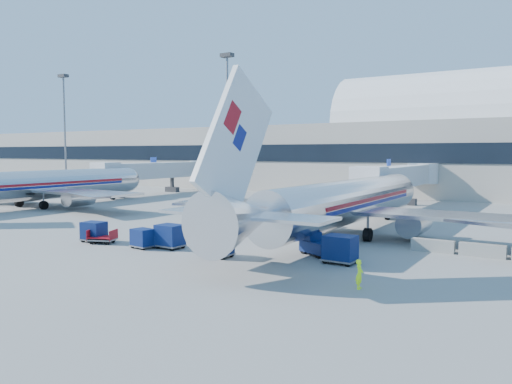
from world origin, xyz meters
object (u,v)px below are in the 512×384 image
Objects in this scene: mast_far_west at (64,114)px; tug_lead at (166,240)px; airliner_main at (343,203)px; cart_open_red at (103,238)px; tug_right at (316,245)px; tug_left at (211,230)px; barrier_near at (433,246)px; cart_train_b at (143,238)px; cart_solo_far at (340,248)px; mast_west at (227,104)px; cart_train_c at (94,231)px; jetbridge_mid at (164,171)px; barrier_mid at (482,250)px; ramp_worker at (359,274)px; airliner_mid at (38,185)px; cart_solo_near at (218,244)px; cart_train_a at (170,236)px; jetbridge_near at (402,177)px.

mast_far_west reaches higher than tug_lead.
tug_lead is (-9.28, -11.74, -2.30)m from airliner_main.
tug_right is at bearing -3.81° from cart_open_red.
barrier_near is at bearing -61.97° from tug_left.
tug_right is 1.51× the size of cart_train_b.
cart_solo_far is (13.08, -3.50, 0.36)m from tug_left.
mast_west is 11.33× the size of cart_train_c.
jetbridge_mid is 12.20× the size of tug_left.
barrier_near is at bearing 180.00° from barrier_mid.
jetbridge_mid reaches higher than barrier_near.
cart_train_b is 0.76× the size of cart_open_red.
ramp_worker is (-4.31, -12.19, 0.33)m from barrier_mid.
cart_train_c is (28.44, -39.12, -3.06)m from jetbridge_mid.
tug_left is (0.00, 5.66, -0.02)m from tug_lead.
cart_train_b reaches higher than barrier_mid.
airliner_mid is 29.10m from cart_train_c.
airliner_main is 1.35× the size of jetbridge_mid.
cart_solo_far is (3.80, -9.59, -1.95)m from airliner_main.
mast_far_west is 1.00× the size of mast_west.
ramp_worker is at bearing -47.37° from mast_west.
barrier_mid is 24.25m from cart_train_b.
cart_open_red is (15.18, -38.42, -14.40)m from mast_west.
barrier_mid is at bearing 0.00° from barrier_near.
airliner_mid is at bearing 133.75° from cart_open_red.
jetbridge_mid is 15.22× the size of cart_train_b.
airliner_mid reaches higher than ramp_worker.
ramp_worker is (11.04, -2.48, -0.12)m from cart_solo_near.
cart_train_a reaches higher than cart_open_red.
mast_far_west is at bearing 161.00° from barrier_mid.
mast_west is 50.64m from cart_solo_far.
cart_train_a is (-20.26, -9.12, 0.50)m from barrier_mid.
jetbridge_mid is at bearing 43.63° from ramp_worker.
cart_solo_near is at bearing -92.45° from jetbridge_near.
ramp_worker is at bearing -64.56° from airliner_main.
jetbridge_mid reaches higher than cart_train_b.
mast_west is at bearing 121.61° from cart_train_a.
cart_train_a reaches higher than tug_right.
mast_west reaches higher than tug_right.
cart_train_b is at bearing -130.19° from airliner_main.
jetbridge_mid is at bearing 149.36° from airliner_main.
cart_train_c is 11.92m from cart_solo_near.
mast_west is 7.53× the size of barrier_mid.
jetbridge_mid is 57.23m from tug_right.
cart_open_red is at bearing -169.39° from cart_train_b.
ramp_worker is (21.81, -1.77, 0.40)m from cart_open_red.
mast_west is (40.00, 0.00, 0.00)m from mast_far_west.
tug_right is 1.30× the size of cart_solo_far.
barrier_near is 1.66× the size of cart_train_b.
barrier_near is at bearing -36.38° from mast_west.
ramp_worker is (17.70, -2.01, 0.00)m from cart_train_b.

